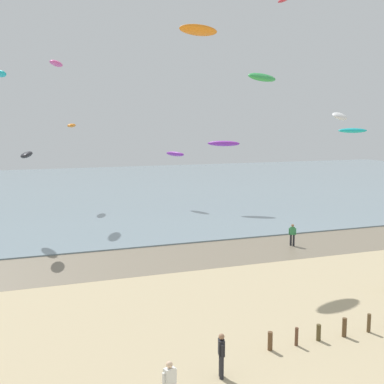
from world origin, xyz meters
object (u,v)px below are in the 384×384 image
(person_by_waterline, at_px, (221,354))
(kite_aloft_12, at_px, (72,125))
(kite_aloft_7, at_px, (262,77))
(kite_aloft_0, at_px, (27,155))
(kite_aloft_4, at_px, (284,0))
(person_mid_beach, at_px, (292,234))
(kite_aloft_9, at_px, (224,144))
(kite_aloft_2, at_px, (353,131))
(kite_aloft_3, at_px, (0,74))
(person_nearest_camera, at_px, (169,384))
(kite_aloft_6, at_px, (340,116))
(kite_aloft_8, at_px, (199,30))
(kite_aloft_5, at_px, (175,154))
(kite_aloft_11, at_px, (56,63))

(person_by_waterline, bearing_deg, kite_aloft_12, 90.96)
(kite_aloft_7, bearing_deg, kite_aloft_0, 107.98)
(kite_aloft_4, relative_size, kite_aloft_7, 0.75)
(person_mid_beach, relative_size, kite_aloft_9, 0.49)
(kite_aloft_2, bearing_deg, kite_aloft_9, 108.41)
(kite_aloft_0, relative_size, kite_aloft_3, 0.92)
(person_nearest_camera, xyz_separation_m, kite_aloft_12, (1.76, 41.68, 8.28))
(kite_aloft_9, bearing_deg, kite_aloft_6, -31.41)
(person_by_waterline, height_order, kite_aloft_8, kite_aloft_8)
(kite_aloft_0, distance_m, kite_aloft_5, 21.38)
(kite_aloft_6, bearing_deg, kite_aloft_5, -97.88)
(kite_aloft_3, relative_size, kite_aloft_9, 0.82)
(person_mid_beach, bearing_deg, kite_aloft_12, 119.81)
(kite_aloft_8, bearing_deg, kite_aloft_5, -120.50)
(kite_aloft_4, bearing_deg, person_by_waterline, 146.80)
(kite_aloft_12, bearing_deg, person_nearest_camera, -165.55)
(person_nearest_camera, xyz_separation_m, person_by_waterline, (2.44, 1.35, 0.00))
(person_nearest_camera, height_order, kite_aloft_6, kite_aloft_6)
(kite_aloft_4, height_order, kite_aloft_9, kite_aloft_4)
(kite_aloft_0, xyz_separation_m, kite_aloft_11, (3.46, 13.08, 8.13))
(kite_aloft_6, bearing_deg, kite_aloft_8, -25.17)
(person_nearest_camera, relative_size, kite_aloft_8, 0.54)
(kite_aloft_2, height_order, kite_aloft_9, kite_aloft_2)
(kite_aloft_0, height_order, kite_aloft_11, kite_aloft_11)
(kite_aloft_0, bearing_deg, kite_aloft_4, 107.83)
(kite_aloft_9, relative_size, kite_aloft_11, 1.04)
(person_by_waterline, height_order, kite_aloft_3, kite_aloft_3)
(person_mid_beach, distance_m, kite_aloft_8, 16.67)
(kite_aloft_7, bearing_deg, person_mid_beach, 16.57)
(kite_aloft_7, height_order, kite_aloft_12, kite_aloft_7)
(kite_aloft_11, bearing_deg, kite_aloft_0, 2.29)
(kite_aloft_3, bearing_deg, kite_aloft_11, -60.70)
(kite_aloft_11, bearing_deg, kite_aloft_6, 74.38)
(kite_aloft_0, bearing_deg, kite_aloft_9, 124.65)
(kite_aloft_7, bearing_deg, kite_aloft_11, 81.70)
(kite_aloft_8, bearing_deg, kite_aloft_3, -64.91)
(kite_aloft_9, bearing_deg, person_nearest_camera, -83.59)
(kite_aloft_0, distance_m, kite_aloft_12, 19.11)
(person_by_waterline, distance_m, kite_aloft_8, 22.68)
(person_nearest_camera, xyz_separation_m, kite_aloft_6, (22.62, 21.91, 9.09))
(kite_aloft_11, bearing_deg, kite_aloft_12, 177.42)
(person_nearest_camera, height_order, person_mid_beach, same)
(kite_aloft_11, bearing_deg, kite_aloft_8, 39.78)
(person_mid_beach, height_order, kite_aloft_0, kite_aloft_0)
(person_by_waterline, xyz_separation_m, kite_aloft_12, (-0.67, 40.33, 8.28))
(person_mid_beach, relative_size, kite_aloft_5, 0.60)
(kite_aloft_3, distance_m, kite_aloft_7, 25.34)
(kite_aloft_4, relative_size, kite_aloft_12, 0.77)
(kite_aloft_7, xyz_separation_m, kite_aloft_12, (-7.49, 30.33, -2.83))
(kite_aloft_2, distance_m, kite_aloft_4, 18.23)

